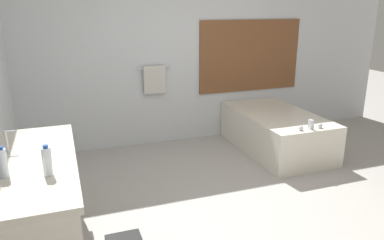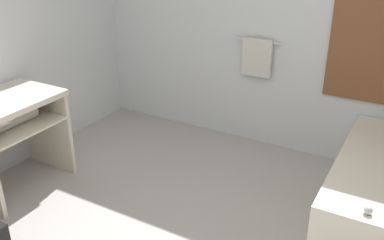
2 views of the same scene
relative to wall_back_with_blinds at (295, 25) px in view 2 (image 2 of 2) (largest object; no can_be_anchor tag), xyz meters
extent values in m
cube|color=silver|center=(-0.04, 0.00, 0.00)|extent=(7.40, 0.06, 2.70)
cylinder|color=silver|center=(-0.34, -0.07, -0.20)|extent=(0.50, 0.02, 0.02)
cube|color=beige|center=(-0.34, -0.08, -0.37)|extent=(0.32, 0.04, 0.40)
cube|color=beige|center=(-1.90, -1.57, -0.93)|extent=(0.61, 0.04, 0.83)
cylinder|color=beige|center=(-1.85, -1.97, -0.66)|extent=(0.13, 0.46, 0.13)
sphere|color=silver|center=(1.07, -1.66, -0.76)|extent=(0.06, 0.06, 0.06)
camera|label=1|loc=(-1.63, -5.28, 0.67)|focal=35.00mm
camera|label=2|loc=(1.19, -4.17, 0.89)|focal=40.00mm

